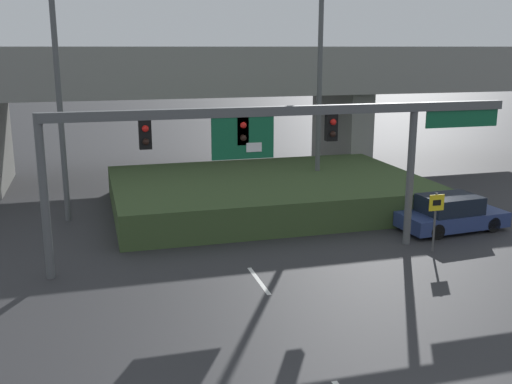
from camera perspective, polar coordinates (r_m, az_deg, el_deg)
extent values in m
cube|color=silver|center=(19.62, 0.26, -8.43)|extent=(0.14, 2.40, 0.01)
cube|color=silver|center=(26.47, -4.16, -2.56)|extent=(0.14, 2.40, 0.01)
cube|color=silver|center=(33.56, -6.72, 0.87)|extent=(0.14, 2.40, 0.01)
cylinder|color=#515456|center=(20.18, -19.51, -0.55)|extent=(0.28, 0.28, 5.41)
cylinder|color=#515456|center=(23.17, 14.48, 1.57)|extent=(0.28, 0.28, 5.41)
cube|color=#515456|center=(20.83, 3.53, 7.75)|extent=(16.64, 0.32, 0.32)
cube|color=black|center=(19.84, -10.52, 5.40)|extent=(0.40, 0.28, 0.95)
sphere|color=red|center=(19.64, -10.50, 5.95)|extent=(0.22, 0.22, 0.22)
sphere|color=black|center=(19.70, -10.44, 4.72)|extent=(0.22, 0.22, 0.22)
cube|color=black|center=(20.38, -1.34, 5.84)|extent=(0.40, 0.28, 0.95)
sphere|color=red|center=(20.19, -1.22, 6.38)|extent=(0.22, 0.22, 0.22)
sphere|color=black|center=(20.25, -1.21, 5.18)|extent=(0.22, 0.22, 0.22)
cube|color=black|center=(21.41, 7.18, 6.12)|extent=(0.40, 0.28, 0.95)
sphere|color=red|center=(21.23, 7.37, 6.63)|extent=(0.22, 0.22, 0.22)
sphere|color=black|center=(21.29, 7.34, 5.49)|extent=(0.22, 0.22, 0.22)
cube|color=#115B38|center=(20.32, -1.26, 5.15)|extent=(2.16, 0.08, 1.42)
cube|color=white|center=(20.42, -0.19, 4.28)|extent=(0.54, 0.03, 0.31)
cube|color=#115B38|center=(23.86, 19.03, 6.63)|extent=(3.03, 0.07, 0.64)
cylinder|color=#4C4C4C|center=(22.88, 16.64, -2.81)|extent=(0.08, 0.08, 2.24)
cube|color=yellow|center=(22.65, 16.83, -0.98)|extent=(0.60, 0.03, 0.60)
cube|color=black|center=(22.63, 16.85, -0.99)|extent=(0.33, 0.01, 0.21)
cylinder|color=#515456|center=(26.46, -18.42, 10.85)|extent=(0.24, 0.24, 12.80)
cylinder|color=#515456|center=(29.46, 6.21, 15.68)|extent=(0.24, 0.24, 16.91)
cube|color=gray|center=(34.66, -7.48, 10.70)|extent=(47.47, 7.83, 1.67)
cube|color=gray|center=(30.95, -6.53, 12.77)|extent=(47.47, 0.40, 0.90)
cube|color=gray|center=(37.76, 8.08, 5.97)|extent=(1.40, 6.26, 4.82)
cube|color=#384C28|center=(28.32, 1.08, -0.01)|extent=(14.27, 9.76, 1.38)
cube|color=navy|center=(26.00, 18.16, -2.47)|extent=(4.56, 2.25, 0.61)
cube|color=black|center=(25.72, 17.96, -1.10)|extent=(2.43, 1.88, 0.71)
cylinder|color=black|center=(27.50, 19.31, -2.00)|extent=(0.66, 0.27, 0.64)
cylinder|color=black|center=(26.30, 21.61, -2.90)|extent=(0.66, 0.27, 0.64)
cylinder|color=black|center=(25.88, 14.61, -2.63)|extent=(0.66, 0.27, 0.64)
cylinder|color=black|center=(24.59, 16.82, -3.63)|extent=(0.66, 0.27, 0.64)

